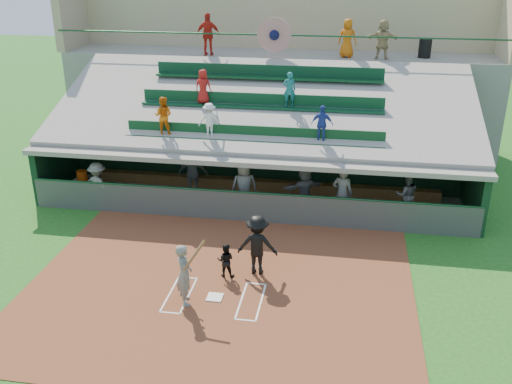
% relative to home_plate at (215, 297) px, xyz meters
% --- Properties ---
extents(ground, '(100.00, 100.00, 0.00)m').
position_rel_home_plate_xyz_m(ground, '(0.00, 0.00, -0.04)').
color(ground, '#1E5818').
rests_on(ground, ground).
extents(dirt_slab, '(11.00, 9.00, 0.02)m').
position_rel_home_plate_xyz_m(dirt_slab, '(0.00, 0.50, -0.03)').
color(dirt_slab, brown).
rests_on(dirt_slab, ground).
extents(home_plate, '(0.43, 0.43, 0.03)m').
position_rel_home_plate_xyz_m(home_plate, '(0.00, 0.00, 0.00)').
color(home_plate, white).
rests_on(home_plate, dirt_slab).
extents(batters_box_chalk, '(2.65, 1.85, 0.01)m').
position_rel_home_plate_xyz_m(batters_box_chalk, '(0.00, 0.00, -0.01)').
color(batters_box_chalk, silver).
rests_on(batters_box_chalk, dirt_slab).
extents(dugout_floor, '(16.00, 3.50, 0.04)m').
position_rel_home_plate_xyz_m(dugout_floor, '(0.00, 6.75, -0.02)').
color(dugout_floor, gray).
rests_on(dugout_floor, ground).
extents(concourse_slab, '(20.00, 3.00, 4.60)m').
position_rel_home_plate_xyz_m(concourse_slab, '(0.00, 13.50, 2.26)').
color(concourse_slab, gray).
rests_on(concourse_slab, ground).
extents(grandstand, '(20.40, 10.40, 7.80)m').
position_rel_home_plate_xyz_m(grandstand, '(-0.01, 10.51, 2.23)').
color(grandstand, '#484D48').
rests_on(grandstand, ground).
extents(batter_at_plate, '(0.95, 0.80, 1.95)m').
position_rel_home_plate_xyz_m(batter_at_plate, '(-0.73, -0.35, 0.88)').
color(batter_at_plate, '#61635E').
rests_on(batter_at_plate, dirt_slab).
extents(catcher, '(0.52, 0.42, 1.05)m').
position_rel_home_plate_xyz_m(catcher, '(0.06, 1.19, 0.51)').
color(catcher, black).
rests_on(catcher, dirt_slab).
extents(home_umpire, '(1.20, 0.70, 1.85)m').
position_rel_home_plate_xyz_m(home_umpire, '(0.95, 1.56, 0.91)').
color(home_umpire, black).
rests_on(home_umpire, dirt_slab).
extents(dugout_bench, '(13.74, 0.49, 0.41)m').
position_rel_home_plate_xyz_m(dugout_bench, '(0.20, 7.91, 0.21)').
color(dugout_bench, olive).
rests_on(dugout_bench, dugout_floor).
extents(white_table, '(0.76, 0.58, 0.66)m').
position_rel_home_plate_xyz_m(white_table, '(-6.71, 6.07, 0.34)').
color(white_table, silver).
rests_on(white_table, dugout_floor).
extents(water_cooler, '(0.40, 0.40, 0.40)m').
position_rel_home_plate_xyz_m(water_cooler, '(-6.69, 6.14, 0.87)').
color(water_cooler, '#CB460B').
rests_on(water_cooler, white_table).
extents(dugout_player_a, '(1.29, 0.94, 1.79)m').
position_rel_home_plate_xyz_m(dugout_player_a, '(-5.61, 5.20, 0.90)').
color(dugout_player_a, '#585A55').
rests_on(dugout_player_a, dugout_floor).
extents(dugout_player_b, '(1.16, 0.54, 1.94)m').
position_rel_home_plate_xyz_m(dugout_player_b, '(-2.41, 6.77, 0.97)').
color(dugout_player_b, '#5C605A').
rests_on(dugout_player_b, dugout_floor).
extents(dugout_player_c, '(1.08, 0.84, 1.95)m').
position_rel_home_plate_xyz_m(dugout_player_c, '(-0.23, 5.80, 0.98)').
color(dugout_player_c, '#60635E').
rests_on(dugout_player_c, dugout_floor).
extents(dugout_player_d, '(1.65, 1.25, 1.74)m').
position_rel_home_plate_xyz_m(dugout_player_d, '(1.95, 6.17, 0.87)').
color(dugout_player_d, '#61645E').
rests_on(dugout_player_d, dugout_floor).
extents(dugout_player_e, '(0.79, 0.58, 1.98)m').
position_rel_home_plate_xyz_m(dugout_player_e, '(3.32, 5.68, 0.99)').
color(dugout_player_e, '#5C5F5A').
rests_on(dugout_player_e, dugout_floor).
extents(dugout_player_f, '(0.88, 0.73, 1.67)m').
position_rel_home_plate_xyz_m(dugout_player_f, '(5.60, 6.28, 0.84)').
color(dugout_player_f, '#61635E').
rests_on(dugout_player_f, dugout_floor).
extents(trash_bin, '(0.55, 0.55, 0.82)m').
position_rel_home_plate_xyz_m(trash_bin, '(6.51, 13.24, 4.98)').
color(trash_bin, black).
rests_on(trash_bin, concourse_slab).
extents(concourse_staff_a, '(1.10, 0.51, 1.84)m').
position_rel_home_plate_xyz_m(concourse_staff_a, '(-3.02, 12.32, 5.49)').
color(concourse_staff_a, red).
rests_on(concourse_staff_a, concourse_slab).
extents(concourse_staff_b, '(0.89, 0.66, 1.66)m').
position_rel_home_plate_xyz_m(concourse_staff_b, '(3.12, 12.79, 5.39)').
color(concourse_staff_b, '#C55B0B').
rests_on(concourse_staff_b, concourse_slab).
extents(concourse_staff_c, '(1.61, 0.65, 1.69)m').
position_rel_home_plate_xyz_m(concourse_staff_c, '(4.63, 12.57, 5.41)').
color(concourse_staff_c, tan).
rests_on(concourse_staff_c, concourse_slab).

